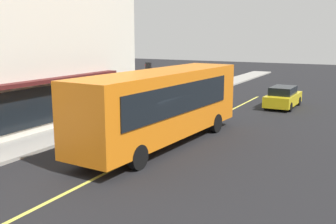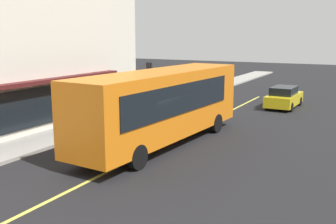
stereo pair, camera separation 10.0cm
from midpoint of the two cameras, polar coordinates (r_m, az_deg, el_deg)
ground at (r=17.92m, az=-2.42°, el=-5.59°), size 120.00×120.00×0.00m
sidewalk at (r=21.06m, az=-15.14°, el=-3.23°), size 80.00×2.43×0.15m
lane_centre_stripe at (r=17.92m, az=-2.42°, el=-5.58°), size 36.00×0.16×0.01m
bus at (r=18.51m, az=-0.60°, el=1.27°), size 11.27×3.25×3.50m
traffic_light at (r=26.41m, az=-2.53°, el=5.40°), size 0.30×0.52×3.20m
car_black at (r=27.18m, az=2.03°, el=1.76°), size 4.36×1.98×1.52m
car_yellow at (r=29.50m, az=16.46°, el=2.04°), size 4.35×1.96×1.52m
pedestrian_by_curb at (r=29.11m, az=-0.41°, el=3.08°), size 0.34×0.34×1.58m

